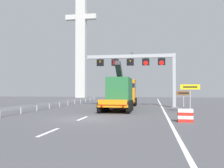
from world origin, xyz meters
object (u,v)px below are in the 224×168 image
at_px(exit_sign_yellow, 190,91).
at_px(crash_barrier_striped, 185,116).
at_px(tourist_info_sign_brown, 184,96).
at_px(bridge_pylon_distant, 81,31).
at_px(heavy_haul_truck_orange, 123,92).
at_px(overhead_lane_gantry, 141,64).

xyz_separation_m(exit_sign_yellow, crash_barrier_striped, (-1.26, -6.37, -1.64)).
height_order(tourist_info_sign_brown, bridge_pylon_distant, bridge_pylon_distant).
xyz_separation_m(heavy_haul_truck_orange, bridge_pylon_distant, (-16.60, 37.32, 17.06)).
bearing_deg(crash_barrier_striped, bridge_pylon_distant, 114.27).
xyz_separation_m(exit_sign_yellow, bridge_pylon_distant, (-23.72, 43.46, 16.95)).
distance_m(overhead_lane_gantry, tourist_info_sign_brown, 7.95).
bearing_deg(overhead_lane_gantry, tourist_info_sign_brown, -48.14).
relative_size(exit_sign_yellow, crash_barrier_striped, 2.69).
relative_size(overhead_lane_gantry, heavy_haul_truck_orange, 0.83).
bearing_deg(crash_barrier_striped, heavy_haul_truck_orange, 115.10).
bearing_deg(exit_sign_yellow, tourist_info_sign_brown, 96.51).
distance_m(tourist_info_sign_brown, crash_barrier_striped, 9.02).
bearing_deg(tourist_info_sign_brown, overhead_lane_gantry, 131.86).
xyz_separation_m(tourist_info_sign_brown, bridge_pylon_distant, (-23.43, 40.93, 17.47)).
bearing_deg(tourist_info_sign_brown, heavy_haul_truck_orange, 152.12).
relative_size(tourist_info_sign_brown, crash_barrier_striped, 2.06).
bearing_deg(overhead_lane_gantry, crash_barrier_striped, -75.45).
bearing_deg(heavy_haul_truck_orange, overhead_lane_gantry, 34.85).
bearing_deg(heavy_haul_truck_orange, exit_sign_yellow, -40.78).
height_order(crash_barrier_striped, bridge_pylon_distant, bridge_pylon_distant).
height_order(tourist_info_sign_brown, crash_barrier_striped, tourist_info_sign_brown).
bearing_deg(overhead_lane_gantry, exit_sign_yellow, -57.44).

